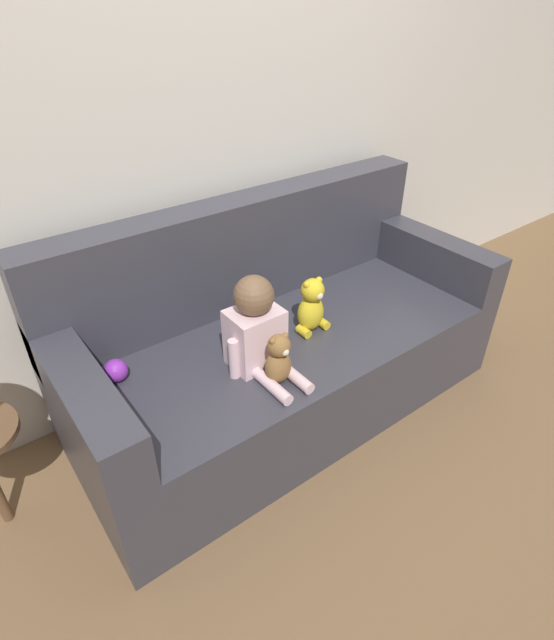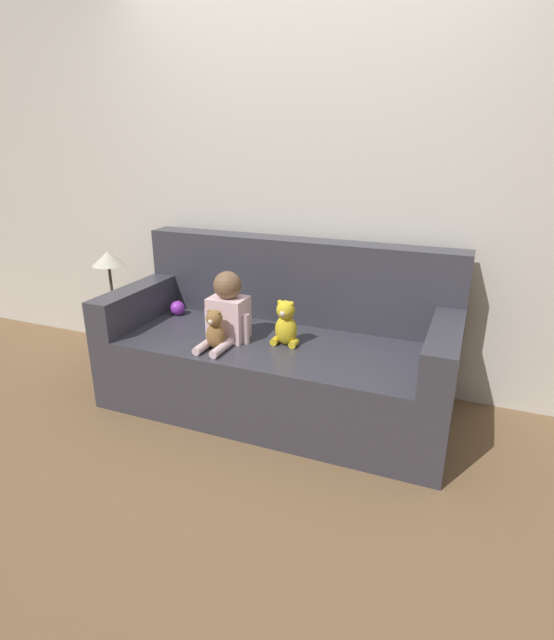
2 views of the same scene
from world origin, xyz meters
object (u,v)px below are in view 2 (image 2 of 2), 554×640
Objects in this scene: couch at (280,352)px; side_table at (111,281)px; toy_ball at (178,308)px; teddy_bear_brown at (215,331)px; plush_toy_side at (286,324)px; person_baby at (227,311)px.

side_table is (-1.30, 0.07, 0.29)m from couch.
couch is 0.78m from toy_ball.
plush_toy_side is (0.34, 0.20, 0.02)m from teddy_bear_brown.
person_baby is at bearing -170.44° from plush_toy_side.
person_baby is at bearing -26.35° from toy_ball.
side_table is (-1.38, 0.20, 0.05)m from plush_toy_side.
couch is 7.71× the size of plush_toy_side.
couch is 0.43m from person_baby.
person_baby is 1.77× the size of teddy_bear_brown.
person_baby is (-0.26, -0.18, 0.29)m from couch.
person_baby is at bearing -144.72° from couch.
side_table is at bearing 176.77° from couch.
teddy_bear_brown is 2.42× the size of toy_ball.
teddy_bear_brown is at bearing -128.05° from couch.
person_baby is 0.35m from plush_toy_side.
side_table is at bearing 179.72° from toy_ball.
person_baby is 1.54× the size of plush_toy_side.
toy_ball is 0.55m from side_table.
plush_toy_side is at bearing -56.59° from couch.
couch is at bearing -3.23° from side_table.
toy_ball is (-0.76, 0.07, 0.16)m from couch.
person_baby reaches higher than toy_ball.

